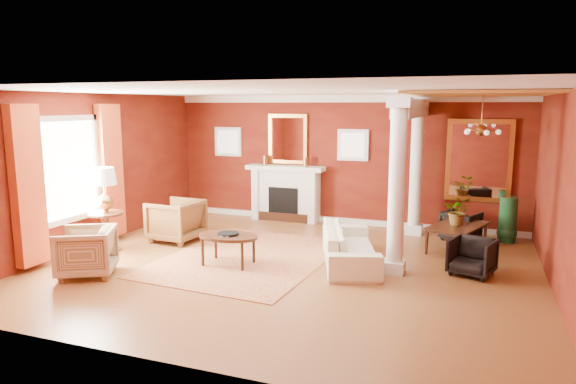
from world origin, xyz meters
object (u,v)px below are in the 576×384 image
at_px(armchair_stripe, 86,249).
at_px(armchair_leopard, 176,218).
at_px(side_table, 105,195).
at_px(coffee_table, 228,237).
at_px(sofa, 350,239).
at_px(dining_table, 459,230).

bearing_deg(armchair_stripe, armchair_leopard, 147.30).
xyz_separation_m(armchair_stripe, side_table, (-0.63, 1.26, 0.63)).
height_order(coffee_table, side_table, side_table).
xyz_separation_m(coffee_table, side_table, (-2.50, -0.01, 0.58)).
xyz_separation_m(sofa, coffee_table, (-1.91, -0.80, 0.06)).
xyz_separation_m(sofa, side_table, (-4.41, -0.81, 0.64)).
distance_m(armchair_stripe, side_table, 1.54).
xyz_separation_m(armchair_leopard, dining_table, (5.30, 1.23, -0.08)).
bearing_deg(armchair_leopard, dining_table, 108.32).
xyz_separation_m(armchair_leopard, coffee_table, (1.69, -1.04, 0.02)).
height_order(side_table, dining_table, side_table).
xyz_separation_m(armchair_leopard, armchair_stripe, (-0.18, -2.31, -0.03)).
bearing_deg(side_table, armchair_stripe, -63.23).
relative_size(armchair_stripe, coffee_table, 0.82).
bearing_deg(dining_table, armchair_leopard, 122.51).
height_order(sofa, armchair_stripe, armchair_stripe).
distance_m(sofa, armchair_stripe, 4.30).
relative_size(armchair_leopard, armchair_stripe, 1.07).
distance_m(armchair_leopard, side_table, 1.46).
relative_size(armchair_leopard, dining_table, 0.67).
xyz_separation_m(sofa, armchair_stripe, (-3.78, -2.07, 0.01)).
bearing_deg(armchair_stripe, dining_table, 94.65).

